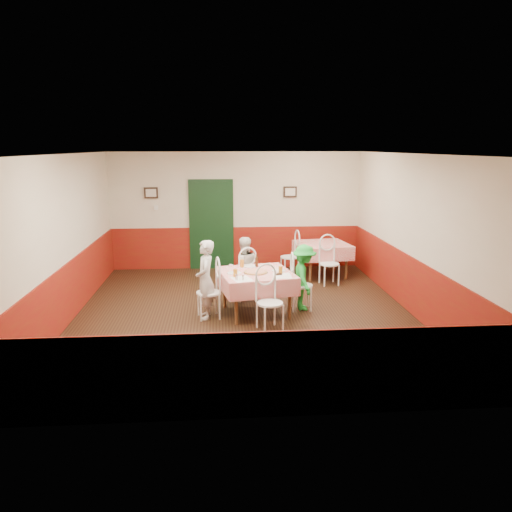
{
  "coord_description": "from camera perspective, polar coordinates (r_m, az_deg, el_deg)",
  "views": [
    {
      "loc": [
        -0.44,
        -8.47,
        2.93
      ],
      "look_at": [
        0.21,
        0.0,
        1.05
      ],
      "focal_mm": 35.0,
      "sensor_mm": 36.0,
      "label": 1
    }
  ],
  "objects": [
    {
      "name": "second_table",
      "position": [
        11.54,
        7.57,
        -0.42
      ],
      "size": [
        1.26,
        1.26,
        0.77
      ],
      "primitive_type": "cube",
      "rotation": [
        0.0,
        0.0,
        0.14
      ],
      "color": "red",
      "rests_on": "ground"
    },
    {
      "name": "glass_c",
      "position": [
        9.11,
        -1.61,
        -0.85
      ],
      "size": [
        0.09,
        0.09,
        0.14
      ],
      "primitive_type": "cylinder",
      "rotation": [
        0.0,
        0.0,
        0.19
      ],
      "color": "#BF7219",
      "rests_on": "main_table"
    },
    {
      "name": "menu_right",
      "position": [
        8.53,
        3.02,
        -2.26
      ],
      "size": [
        0.31,
        0.41,
        0.0
      ],
      "primitive_type": "cube",
      "rotation": [
        0.0,
        0.0,
        -0.02
      ],
      "color": "white",
      "rests_on": "main_table"
    },
    {
      "name": "menu_left",
      "position": [
        8.31,
        -1.64,
        -2.64
      ],
      "size": [
        0.41,
        0.48,
        0.0
      ],
      "primitive_type": "cube",
      "rotation": [
        0.0,
        0.0,
        0.33
      ],
      "color": "white",
      "rests_on": "main_table"
    },
    {
      "name": "shaker_a",
      "position": [
        8.24,
        -2.21,
        -2.48
      ],
      "size": [
        0.04,
        0.04,
        0.09
      ],
      "primitive_type": "cylinder",
      "rotation": [
        0.0,
        0.0,
        0.19
      ],
      "color": "silver",
      "rests_on": "main_table"
    },
    {
      "name": "glass_b",
      "position": [
        8.66,
        2.82,
        -1.6
      ],
      "size": [
        0.08,
        0.08,
        0.13
      ],
      "primitive_type": "cylinder",
      "rotation": [
        0.0,
        0.0,
        0.19
      ],
      "color": "#BF7219",
      "rests_on": "main_table"
    },
    {
      "name": "shaker_c",
      "position": [
        8.29,
        -2.26,
        -2.39
      ],
      "size": [
        0.04,
        0.04,
        0.09
      ],
      "primitive_type": "cylinder",
      "rotation": [
        0.0,
        0.0,
        0.19
      ],
      "color": "#B23319",
      "rests_on": "main_table"
    },
    {
      "name": "thermostat",
      "position": [
        12.09,
        -11.36,
        5.44
      ],
      "size": [
        0.1,
        0.03,
        0.1
      ],
      "primitive_type": "cube",
      "color": "white",
      "rests_on": "back_wall"
    },
    {
      "name": "diner_far",
      "position": [
        9.65,
        -1.42,
        -1.41
      ],
      "size": [
        0.67,
        0.56,
        1.23
      ],
      "primitive_type": "imported",
      "rotation": [
        0.0,
        0.0,
        3.32
      ],
      "color": "gray",
      "rests_on": "ground"
    },
    {
      "name": "chair_near",
      "position": [
        8.07,
        1.61,
        -5.43
      ],
      "size": [
        0.53,
        0.53,
        0.9
      ],
      "primitive_type": null,
      "rotation": [
        0.0,
        0.0,
        0.33
      ],
      "color": "white",
      "rests_on": "ground"
    },
    {
      "name": "beer_bottle",
      "position": [
        9.13,
        0.07,
        -0.59
      ],
      "size": [
        0.07,
        0.07,
        0.21
      ],
      "primitive_type": "cylinder",
      "rotation": [
        0.0,
        0.0,
        0.19
      ],
      "color": "#381C0A",
      "rests_on": "main_table"
    },
    {
      "name": "plate_right",
      "position": [
        8.85,
        2.58,
        -1.67
      ],
      "size": [
        0.29,
        0.29,
        0.01
      ],
      "primitive_type": "cylinder",
      "rotation": [
        0.0,
        0.0,
        0.19
      ],
      "color": "white",
      "rests_on": "main_table"
    },
    {
      "name": "ceiling",
      "position": [
        8.48,
        -1.45,
        11.6
      ],
      "size": [
        7.0,
        7.0,
        0.0
      ],
      "primitive_type": "plane",
      "color": "white",
      "rests_on": "back_wall"
    },
    {
      "name": "wainscot_right",
      "position": [
        9.45,
        17.04,
        -2.98
      ],
      "size": [
        0.03,
        7.0,
        1.0
      ],
      "primitive_type": "cube",
      "color": "maroon",
      "rests_on": "ground"
    },
    {
      "name": "left_wall",
      "position": [
        8.98,
        -20.91,
        1.84
      ],
      "size": [
        0.1,
        7.0,
        2.8
      ],
      "primitive_type": "cube",
      "color": "beige",
      "rests_on": "ground"
    },
    {
      "name": "main_table",
      "position": [
        8.87,
        0.0,
        -4.26
      ],
      "size": [
        1.43,
        1.43,
        0.77
      ],
      "primitive_type": "cube",
      "rotation": [
        0.0,
        0.0,
        0.19
      ],
      "color": "red",
      "rests_on": "ground"
    },
    {
      "name": "plate_left",
      "position": [
        8.68,
        -2.52,
        -1.96
      ],
      "size": [
        0.29,
        0.29,
        0.01
      ],
      "primitive_type": "cylinder",
      "rotation": [
        0.0,
        0.0,
        0.19
      ],
      "color": "white",
      "rests_on": "main_table"
    },
    {
      "name": "wainscot_left",
      "position": [
        9.17,
        -20.38,
        -3.69
      ],
      "size": [
        0.03,
        7.0,
        1.0
      ],
      "primitive_type": "cube",
      "color": "maroon",
      "rests_on": "ground"
    },
    {
      "name": "chair_left",
      "position": [
        8.67,
        -5.44,
        -4.2
      ],
      "size": [
        0.49,
        0.49,
        0.9
      ],
      "primitive_type": null,
      "rotation": [
        0.0,
        0.0,
        -1.4
      ],
      "color": "white",
      "rests_on": "ground"
    },
    {
      "name": "picture_right",
      "position": [
        12.09,
        3.92,
        7.33
      ],
      "size": [
        0.32,
        0.03,
        0.26
      ],
      "primitive_type": "cube",
      "color": "black",
      "rests_on": "back_wall"
    },
    {
      "name": "glass_a",
      "position": [
        8.43,
        -2.38,
        -1.97
      ],
      "size": [
        0.08,
        0.08,
        0.13
      ],
      "primitive_type": "cylinder",
      "rotation": [
        0.0,
        0.0,
        0.19
      ],
      "color": "#BF7219",
      "rests_on": "main_table"
    },
    {
      "name": "back_wall",
      "position": [
        12.07,
        -2.29,
        5.19
      ],
      "size": [
        6.0,
        0.1,
        2.8
      ],
      "primitive_type": "cube",
      "color": "beige",
      "rests_on": "ground"
    },
    {
      "name": "floor",
      "position": [
        8.97,
        -1.35,
        -6.59
      ],
      "size": [
        7.0,
        7.0,
        0.0
      ],
      "primitive_type": "plane",
      "color": "black",
      "rests_on": "ground"
    },
    {
      "name": "chair_second_a",
      "position": [
        11.39,
        3.88,
        -0.12
      ],
      "size": [
        0.47,
        0.47,
        0.9
      ],
      "primitive_type": null,
      "rotation": [
        0.0,
        0.0,
        -1.43
      ],
      "color": "white",
      "rests_on": "ground"
    },
    {
      "name": "wainscot_back",
      "position": [
        12.2,
        -2.25,
        0.98
      ],
      "size": [
        6.0,
        0.03,
        1.0
      ],
      "primitive_type": "cube",
      "color": "maroon",
      "rests_on": "ground"
    },
    {
      "name": "door",
      "position": [
        12.07,
        -5.12,
        3.46
      ],
      "size": [
        0.96,
        0.06,
        2.1
      ],
      "primitive_type": "cube",
      "color": "black",
      "rests_on": "ground"
    },
    {
      "name": "chair_far",
      "position": [
        9.64,
        -1.34,
        -2.43
      ],
      "size": [
        0.53,
        0.53,
        0.9
      ],
      "primitive_type": null,
      "rotation": [
        0.0,
        0.0,
        3.47
      ],
      "color": "white",
      "rests_on": "ground"
    },
    {
      "name": "wainscot_front",
      "position": [
        5.56,
        0.62,
        -13.43
      ],
      "size": [
        6.0,
        0.03,
        1.0
      ],
      "primitive_type": "cube",
      "color": "maroon",
      "rests_on": "ground"
    },
    {
      "name": "diner_left",
      "position": [
        8.6,
        -5.8,
        -2.71
      ],
      "size": [
        0.33,
        0.5,
        1.37
      ],
      "primitive_type": "imported",
      "rotation": [
        0.0,
        0.0,
        -1.56
      ],
      "color": "gray",
      "rests_on": "ground"
    },
    {
      "name": "picture_left",
      "position": [
        12.07,
        -11.9,
        7.08
      ],
      "size": [
        0.32,
        0.03,
        0.26
      ],
      "primitive_type": "cube",
      "color": "black",
      "rests_on": "back_wall"
    },
    {
      "name": "chair_second_b",
      "position": [
        10.81,
        8.39,
        -0.92
      ],
      "size": [
        0.47,
        0.47,
        0.9
      ],
      "primitive_type": null,
      "rotation": [
        0.0,
        0.0,
        0.14
      ],
      "color": "white",
      "rests_on": "ground"
    },
    {
      "name": "right_wall",
      "position": [
        9.27,
        17.48,
        2.4
      ],
      "size": [
        0.1,
        7.0,
        2.8
      ],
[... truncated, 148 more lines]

